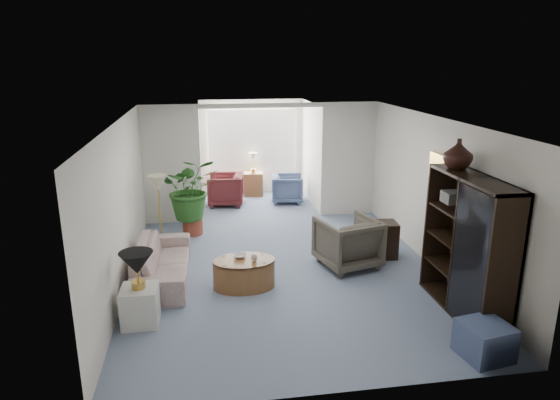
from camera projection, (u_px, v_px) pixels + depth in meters
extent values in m
plane|color=#7E8BA6|center=(286.00, 275.00, 8.09)|extent=(6.00, 6.00, 0.00)
plane|color=#7E8BA6|center=(257.00, 204.00, 11.98)|extent=(2.60, 2.60, 0.00)
cube|color=white|center=(172.00, 165.00, 10.31)|extent=(1.20, 0.12, 2.50)
cube|color=white|center=(348.00, 160.00, 10.88)|extent=(1.20, 0.12, 2.50)
cube|color=white|center=(262.00, 105.00, 10.26)|extent=(2.60, 0.12, 0.10)
cube|color=white|center=(252.00, 139.00, 12.62)|extent=(2.20, 0.02, 1.50)
cube|color=white|center=(252.00, 140.00, 12.59)|extent=(2.20, 0.02, 1.50)
cube|color=#AEA08B|center=(439.00, 169.00, 7.90)|extent=(0.04, 0.50, 0.40)
imported|color=beige|center=(162.00, 262.00, 7.86)|extent=(0.84, 2.05, 0.59)
cube|color=silver|center=(140.00, 306.00, 6.56)|extent=(0.48, 0.48, 0.51)
cone|color=black|center=(137.00, 263.00, 6.39)|extent=(0.44, 0.44, 0.30)
cone|color=beige|center=(158.00, 183.00, 8.87)|extent=(0.36, 0.36, 0.28)
cylinder|color=brown|center=(244.00, 273.00, 7.61)|extent=(0.96, 0.96, 0.45)
imported|color=silver|center=(240.00, 256.00, 7.63)|extent=(0.21, 0.21, 0.05)
imported|color=beige|center=(254.00, 259.00, 7.46)|extent=(0.10, 0.10, 0.10)
imported|color=#5C5449|center=(348.00, 242.00, 8.33)|extent=(1.12, 1.14, 0.85)
cube|color=black|center=(381.00, 240.00, 8.75)|extent=(0.56, 0.47, 0.64)
cube|color=black|center=(468.00, 246.00, 6.70)|extent=(0.46, 1.73, 1.92)
imported|color=black|center=(458.00, 154.00, 6.85)|extent=(0.40, 0.40, 0.42)
cube|color=#4E5C86|center=(485.00, 340.00, 5.84)|extent=(0.61, 0.61, 0.42)
cylinder|color=brown|center=(193.00, 226.00, 9.93)|extent=(0.40, 0.40, 0.32)
imported|color=#295F20|center=(191.00, 188.00, 9.71)|extent=(1.12, 0.97, 1.25)
imported|color=#4E5C86|center=(287.00, 188.00, 12.07)|extent=(0.83, 0.81, 0.68)
imported|color=#511C1D|center=(225.00, 190.00, 11.83)|extent=(0.92, 0.90, 0.75)
cube|color=brown|center=(253.00, 184.00, 12.68)|extent=(0.53, 0.43, 0.59)
cube|color=#2D2823|center=(485.00, 214.00, 6.18)|extent=(0.30, 0.26, 0.16)
cube|color=#4B4846|center=(472.00, 242.00, 6.50)|extent=(0.30, 0.26, 0.16)
cube|color=#484644|center=(454.00, 197.00, 6.91)|extent=(0.30, 0.26, 0.16)
cube|color=#272521|center=(482.00, 285.00, 6.30)|extent=(0.30, 0.26, 0.16)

